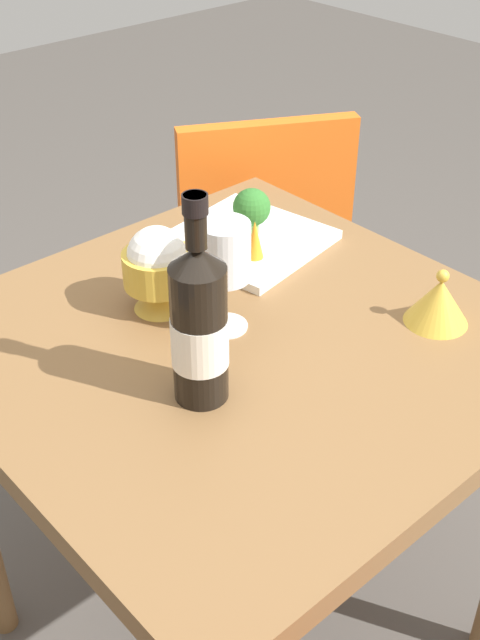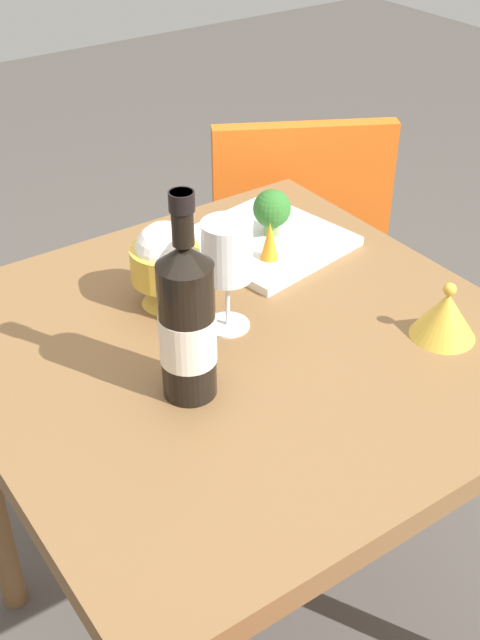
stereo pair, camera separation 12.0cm
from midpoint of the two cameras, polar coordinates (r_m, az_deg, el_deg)
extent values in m
plane|color=#4C4742|center=(1.77, 2.08, -21.54)|extent=(8.00, 8.00, 0.00)
cube|color=brown|center=(1.23, 2.79, -2.01)|extent=(0.81, 0.81, 0.04)
cylinder|color=brown|center=(1.85, 4.55, -2.54)|extent=(0.05, 0.05, 0.72)
cube|color=orange|center=(2.09, 4.97, 4.85)|extent=(0.54, 0.54, 0.02)
cube|color=orange|center=(1.83, 6.30, 7.76)|extent=(0.23, 0.37, 0.40)
cylinder|color=black|center=(2.32, -0.18, 1.90)|extent=(0.03, 0.03, 0.43)
cylinder|color=black|center=(2.38, 8.00, 2.36)|extent=(0.03, 0.03, 0.43)
cylinder|color=black|center=(2.05, 0.82, -3.23)|extent=(0.03, 0.03, 0.43)
cylinder|color=black|center=(2.11, 10.04, -2.57)|extent=(0.03, 0.03, 0.43)
cylinder|color=black|center=(1.05, -0.50, -0.94)|extent=(0.08, 0.08, 0.20)
cone|color=black|center=(0.99, -0.53, 4.54)|extent=(0.08, 0.08, 0.03)
cylinder|color=black|center=(0.97, -0.55, 7.11)|extent=(0.03, 0.03, 0.07)
cylinder|color=black|center=(0.95, -0.55, 8.33)|extent=(0.03, 0.03, 0.02)
cylinder|color=silver|center=(1.06, -0.49, -1.38)|extent=(0.08, 0.08, 0.07)
cylinder|color=white|center=(1.24, 2.07, -0.38)|extent=(0.07, 0.07, 0.00)
cylinder|color=white|center=(1.22, 2.12, 1.34)|extent=(0.01, 0.01, 0.08)
cylinder|color=white|center=(1.17, 2.21, 4.92)|extent=(0.08, 0.08, 0.09)
cone|color=gold|center=(1.28, -2.55, 2.02)|extent=(0.08, 0.08, 0.04)
cylinder|color=gold|center=(1.26, -2.60, 3.94)|extent=(0.11, 0.11, 0.05)
sphere|color=white|center=(1.24, -2.63, 4.83)|extent=(0.09, 0.09, 0.09)
cone|color=gold|center=(1.25, 17.05, 0.25)|extent=(0.10, 0.10, 0.07)
sphere|color=gold|center=(1.23, 17.41, 2.00)|extent=(0.02, 0.02, 0.02)
cube|color=white|center=(1.45, 4.20, 5.56)|extent=(0.29, 0.29, 0.02)
cylinder|color=#729E4C|center=(1.45, 4.63, 6.50)|extent=(0.03, 0.03, 0.03)
sphere|color=#2D6B28|center=(1.44, 4.70, 7.83)|extent=(0.07, 0.07, 0.07)
cone|color=orange|center=(1.37, 4.65, 5.56)|extent=(0.03, 0.03, 0.07)
camera|label=1|loc=(0.06, -87.14, 1.98)|focal=45.11mm
camera|label=2|loc=(0.06, 92.86, -1.98)|focal=45.11mm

